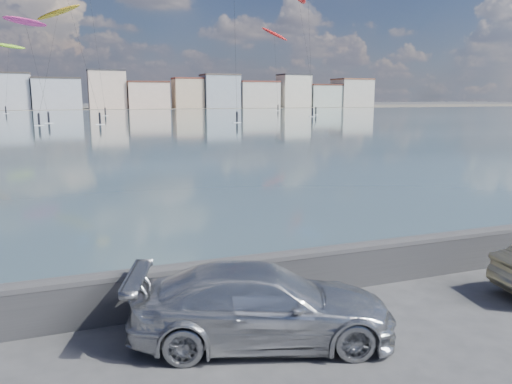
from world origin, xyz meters
TOP-DOWN VIEW (x-y plane):
  - ground at (0.00, 0.00)m, footprint 700.00×700.00m
  - bay_water at (0.00, 91.50)m, footprint 500.00×177.00m
  - far_shore_strip at (0.00, 200.00)m, footprint 500.00×60.00m
  - seawall at (0.00, 2.70)m, footprint 400.00×0.36m
  - far_buildings at (1.31, 186.00)m, footprint 240.79×13.26m
  - car_silver at (-0.02, 0.94)m, footprint 5.24×3.35m
  - kitesurfer_0 at (-9.32, 97.71)m, footprint 7.77×14.68m
  - kitesurfer_8 at (-17.30, 152.82)m, footprint 9.32×15.14m
  - kitesurfer_12 at (63.07, 152.32)m, footprint 8.82×16.30m
  - kitesurfer_16 at (-3.52, 93.37)m, footprint 8.91×18.59m

SIDE VIEW (x-z plane):
  - ground at x=0.00m, z-range 0.00..0.00m
  - bay_water at x=0.00m, z-range 0.01..0.01m
  - far_shore_strip at x=0.00m, z-range 0.01..0.01m
  - seawall at x=0.00m, z-range 0.04..1.12m
  - car_silver at x=-0.02m, z-range 0.00..1.41m
  - far_buildings at x=1.31m, z-range -1.27..13.33m
  - kitesurfer_0 at x=-9.32m, z-range 7.97..27.40m
  - kitesurfer_8 at x=-17.30m, z-range 8.26..28.02m
  - kitesurfer_16 at x=-3.52m, z-range 8.54..29.60m
  - kitesurfer_12 at x=63.07m, z-range 10.84..38.54m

